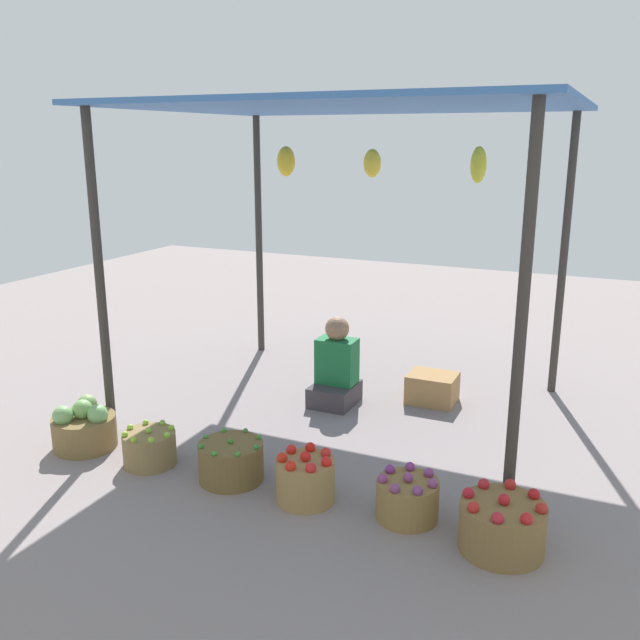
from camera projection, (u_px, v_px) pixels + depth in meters
The scene contains 10 objects.
ground_plane at pixel (349, 410), 5.87m from camera, with size 14.00×14.00×0.00m, color gray.
market_stall_structure at pixel (352, 127), 5.28m from camera, with size 3.36×2.72×2.52m.
vendor_person at pixel (336, 371), 5.96m from camera, with size 0.36×0.44×0.78m.
basket_cabbages at pixel (84, 428), 5.14m from camera, with size 0.47×0.47×0.38m.
basket_limes at pixel (150, 448), 4.88m from camera, with size 0.38×0.38×0.28m.
basket_green_chilies at pixel (231, 461), 4.65m from camera, with size 0.44×0.44×0.30m.
basket_red_tomatoes at pixel (305, 479), 4.38m from camera, with size 0.38×0.38×0.34m.
basket_purple_onions at pixel (407, 498), 4.18m from camera, with size 0.38×0.38×0.30m.
basket_red_apples at pixel (502, 526), 3.85m from camera, with size 0.48×0.48×0.35m.
wooden_crate_near_vendor at pixel (432, 388), 6.02m from camera, with size 0.41×0.34×0.26m, color #A77948.
Camera 1 is at (2.04, -5.08, 2.27)m, focal length 38.34 mm.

